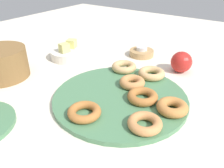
# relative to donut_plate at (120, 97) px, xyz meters

# --- Properties ---
(ground_plane) EXTENTS (2.40, 2.40, 0.00)m
(ground_plane) POSITION_rel_donut_plate_xyz_m (0.00, 0.00, -0.01)
(ground_plane) COLOR beige
(donut_plate) EXTENTS (0.41, 0.41, 0.01)m
(donut_plate) POSITION_rel_donut_plate_xyz_m (0.00, 0.00, 0.00)
(donut_plate) COLOR #4C7F56
(donut_plate) RESTS_ON ground_plane
(donut_0) EXTENTS (0.11, 0.11, 0.02)m
(donut_0) POSITION_rel_donut_plate_xyz_m (0.02, -0.07, 0.02)
(donut_0) COLOR #AD6B33
(donut_0) RESTS_ON donut_plate
(donut_1) EXTENTS (0.12, 0.12, 0.02)m
(donut_1) POSITION_rel_donut_plate_xyz_m (-0.14, 0.02, 0.02)
(donut_1) COLOR #AD6B33
(donut_1) RESTS_ON donut_plate
(donut_2) EXTENTS (0.10, 0.10, 0.03)m
(donut_2) POSITION_rel_donut_plate_xyz_m (0.17, -0.02, 0.02)
(donut_2) COLOR tan
(donut_2) RESTS_ON donut_plate
(donut_3) EXTENTS (0.11, 0.11, 0.02)m
(donut_3) POSITION_rel_donut_plate_xyz_m (-0.09, -0.13, 0.02)
(donut_3) COLOR #C6844C
(donut_3) RESTS_ON donut_plate
(donut_4) EXTENTS (0.09, 0.09, 0.03)m
(donut_4) POSITION_rel_donut_plate_xyz_m (0.01, -0.16, 0.02)
(donut_4) COLOR #BC7A3D
(donut_4) RESTS_ON donut_plate
(donut_5) EXTENTS (0.10, 0.10, 0.03)m
(donut_5) POSITION_rel_donut_plate_xyz_m (0.07, 0.00, 0.02)
(donut_5) COLOR #C6844C
(donut_5) RESTS_ON donut_plate
(donut_6) EXTENTS (0.12, 0.12, 0.03)m
(donut_6) POSITION_rel_donut_plate_xyz_m (0.16, 0.08, 0.02)
(donut_6) COLOR tan
(donut_6) RESTS_ON donut_plate
(candle_holder) EXTENTS (0.11, 0.11, 0.03)m
(candle_holder) POSITION_rel_donut_plate_xyz_m (0.35, 0.11, 0.01)
(candle_holder) COLOR tan
(candle_holder) RESTS_ON ground_plane
(tealight) EXTENTS (0.05, 0.05, 0.01)m
(tealight) POSITION_rel_donut_plate_xyz_m (0.35, 0.11, 0.03)
(tealight) COLOR silver
(tealight) RESTS_ON candle_holder
(basket) EXTENTS (0.26, 0.26, 0.11)m
(basket) POSITION_rel_donut_plate_xyz_m (-0.11, 0.43, 0.05)
(basket) COLOR brown
(basket) RESTS_ON ground_plane
(fruit_bowl) EXTENTS (0.16, 0.16, 0.04)m
(fruit_bowl) POSITION_rel_donut_plate_xyz_m (0.15, 0.36, 0.01)
(fruit_bowl) COLOR silver
(fruit_bowl) RESTS_ON ground_plane
(melon_chunk_left) EXTENTS (0.04, 0.04, 0.04)m
(melon_chunk_left) POSITION_rel_donut_plate_xyz_m (0.12, 0.36, 0.05)
(melon_chunk_left) COLOR #DBD67A
(melon_chunk_left) RESTS_ON fruit_bowl
(melon_chunk_right) EXTENTS (0.05, 0.05, 0.04)m
(melon_chunk_right) POSITION_rel_donut_plate_xyz_m (0.18, 0.37, 0.05)
(melon_chunk_right) COLOR #DBD67A
(melon_chunk_right) RESTS_ON fruit_bowl
(apple) EXTENTS (0.08, 0.08, 0.08)m
(apple) POSITION_rel_donut_plate_xyz_m (0.29, -0.08, 0.03)
(apple) COLOR red
(apple) RESTS_ON ground_plane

